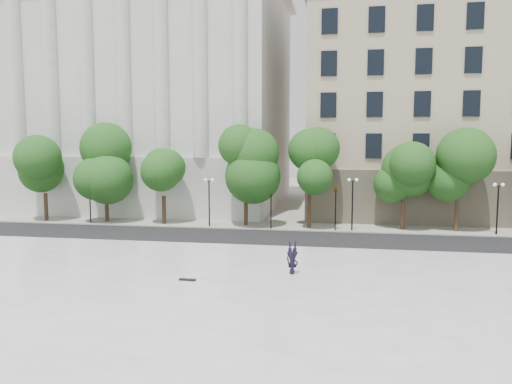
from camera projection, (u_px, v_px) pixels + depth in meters
ground at (212, 327)px, 20.47m from camera, size 160.00×160.00×0.00m
plaza at (228, 299)px, 23.39m from camera, size 44.00×22.00×0.45m
street at (271, 240)px, 38.13m from camera, size 60.00×8.00×0.02m
far_sidewalk at (280, 226)px, 44.01m from camera, size 60.00×4.00×0.12m
building_west at (154, 96)px, 59.75m from camera, size 31.50×27.65×25.60m
building_east at (480, 107)px, 54.19m from camera, size 36.00×26.15×23.00m
traffic_light_west at (271, 187)px, 42.06m from camera, size 0.97×1.67×4.17m
traffic_light_east at (336, 188)px, 41.17m from camera, size 0.77×1.73×4.18m
person_lying at (292, 270)px, 26.82m from camera, size 1.20×1.88×0.48m
skateboard at (187, 280)px, 25.59m from camera, size 0.87×0.24×0.09m
street_trees at (268, 168)px, 43.22m from camera, size 47.97×4.87×7.71m
lamp_posts at (279, 194)px, 42.32m from camera, size 35.63×0.28×4.49m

